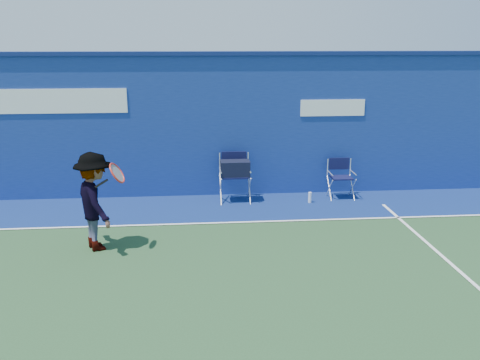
{
  "coord_description": "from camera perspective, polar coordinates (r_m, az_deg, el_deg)",
  "views": [
    {
      "loc": [
        0.68,
        -5.72,
        3.31
      ],
      "look_at": [
        1.39,
        2.6,
        1.0
      ],
      "focal_mm": 38.0,
      "sensor_mm": 36.0,
      "label": 1
    }
  ],
  "objects": [
    {
      "name": "court_lines",
      "position": [
        7.16,
        -10.02,
        -12.21
      ],
      "size": [
        24.0,
        12.0,
        0.01
      ],
      "color": "white",
      "rests_on": "out_of_bounds_strip"
    },
    {
      "name": "stadium_wall",
      "position": [
        11.08,
        -8.42,
        6.16
      ],
      "size": [
        24.0,
        0.5,
        3.08
      ],
      "color": "navy",
      "rests_on": "ground"
    },
    {
      "name": "directors_chair_right",
      "position": [
        11.16,
        11.24,
        -0.68
      ],
      "size": [
        0.5,
        0.45,
        0.84
      ],
      "color": "silver",
      "rests_on": "ground"
    },
    {
      "name": "ground",
      "position": [
        6.64,
        -10.46,
        -14.7
      ],
      "size": [
        80.0,
        80.0,
        0.0
      ],
      "primitive_type": "plane",
      "color": "#244525",
      "rests_on": "ground"
    },
    {
      "name": "out_of_bounds_strip",
      "position": [
        10.38,
        -8.41,
        -3.28
      ],
      "size": [
        24.0,
        1.8,
        0.01
      ],
      "primitive_type": "cube",
      "color": "navy",
      "rests_on": "ground"
    },
    {
      "name": "tennis_player",
      "position": [
        8.48,
        -15.97,
        -2.33
      ],
      "size": [
        1.04,
        1.2,
        1.61
      ],
      "color": "#EA4738",
      "rests_on": "ground"
    },
    {
      "name": "directors_chair_left",
      "position": [
        10.69,
        -0.57,
        -0.19
      ],
      "size": [
        0.61,
        0.55,
        1.02
      ],
      "color": "silver",
      "rests_on": "ground"
    },
    {
      "name": "water_bottle",
      "position": [
        10.76,
        7.85,
        -1.97
      ],
      "size": [
        0.07,
        0.07,
        0.23
      ],
      "primitive_type": "cylinder",
      "color": "white",
      "rests_on": "ground"
    }
  ]
}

